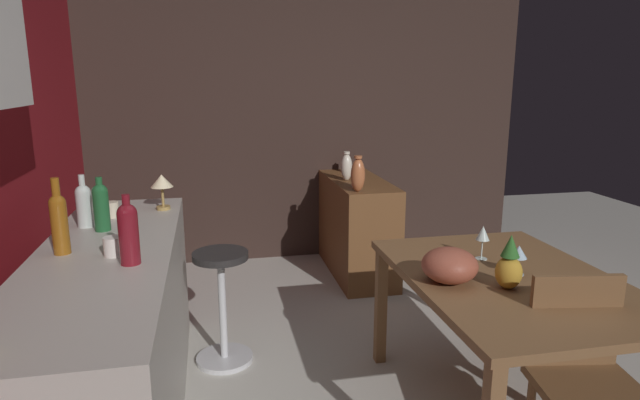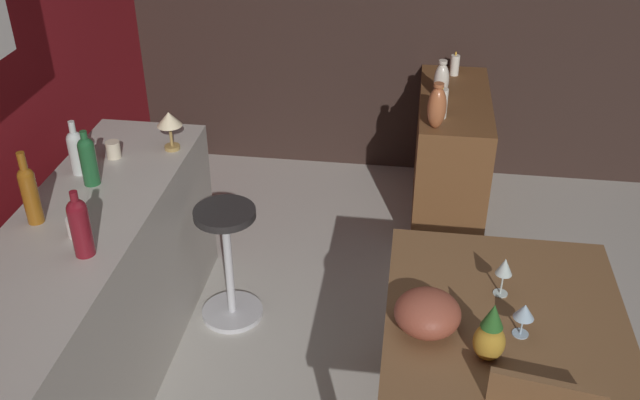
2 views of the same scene
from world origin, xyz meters
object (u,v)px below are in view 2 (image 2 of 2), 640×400
Objects in this scene: wine_glass_right at (504,268)px; fruit_bowl at (427,313)px; cup_white at (77,227)px; counter_lamp at (169,122)px; cup_cream at (114,149)px; pillar_candle_tall at (455,65)px; sideboard_cabinet at (450,156)px; vase_ceramic_ivory at (441,80)px; wine_bottle_ruby at (80,225)px; vase_copper at (437,107)px; wine_bottle_green at (88,159)px; pillar_candle_short at (441,103)px; pineapple_centerpiece at (490,335)px; wine_bottle_amber at (29,192)px; dining_table at (506,352)px; bar_stool at (228,261)px; wine_glass_left at (524,312)px; wine_bottle_clear at (77,150)px.

wine_glass_right is 0.40m from fruit_bowl.
counter_lamp reaches higher than cup_white.
cup_cream is 2.35m from pillar_candle_tall.
cup_white is at bearing 91.61° from wine_glass_right.
sideboard_cabinet is 4.54× the size of vase_ceramic_ivory.
fruit_bowl is 0.87× the size of wine_bottle_ruby.
wine_bottle_green is at bearing 121.87° from vase_copper.
cup_white is 2.80m from pillar_candle_tall.
sideboard_cabinet is 4.29× the size of fruit_bowl.
wine_bottle_ruby is 1.82× the size of pillar_candle_tall.
pillar_candle_tall is (0.38, 0.01, 0.48)m from sideboard_cabinet.
wine_bottle_green is 0.59m from wine_bottle_ruby.
wine_bottle_ruby reaches higher than vase_ceramic_ivory.
wine_bottle_ruby is at bearing 144.18° from vase_ceramic_ivory.
cup_cream is at bearing 118.30° from pillar_candle_short.
cup_white is at bearing 133.58° from vase_copper.
wine_bottle_amber is at bearing 78.08° from pineapple_centerpiece.
pillar_candle_tall is at bearing -47.84° from cup_cream.
pillar_candle_tall is 0.70m from pillar_candle_short.
pillar_candle_tall reaches higher than sideboard_cabinet.
wine_glass_right is 2.23m from pillar_candle_tall.
dining_table reaches higher than bar_stool.
wine_glass_left reaches higher than dining_table.
pillar_candle_short is at bearing -47.86° from bar_stool.
sideboard_cabinet is 0.72m from vase_copper.
sideboard_cabinet is at bearing -50.14° from wine_bottle_green.
vase_copper is at bearing 6.46° from pineapple_centerpiece.
bar_stool is at bearing 137.41° from sideboard_cabinet.
wine_glass_left is 0.25m from wine_glass_right.
counter_lamp is (-1.07, 1.49, 0.64)m from sideboard_cabinet.
wine_bottle_amber reaches higher than pineapple_centerpiece.
wine_bottle_ruby reaches higher than pillar_candle_tall.
wine_bottle_amber is 0.64m from cup_cream.
fruit_bowl is at bearing -111.66° from wine_bottle_green.
sideboard_cabinet is 2.62m from wine_bottle_ruby.
wine_bottle_clear is at bearing 127.86° from vase_ceramic_ivory.
wine_bottle_amber reaches higher than cup_cream.
vase_ceramic_ivory is at bearing -44.28° from wine_bottle_amber.
dining_table is at bearing -92.72° from wine_bottle_ruby.
wine_bottle_clear is 0.22m from cup_cream.
vase_copper is at bearing -62.02° from wine_bottle_clear.
wine_bottle_amber is at bearing 57.39° from wine_bottle_ruby.
wine_glass_right is at bearing -172.28° from vase_ceramic_ivory.
wine_bottle_green is 1.14× the size of vase_ceramic_ivory.
wine_bottle_ruby is 2.77× the size of cup_cream.
pillar_candle_short is at bearing -58.72° from wine_bottle_clear.
sideboard_cabinet is at bearing 5.65° from wine_glass_left.
wine_bottle_clear is 2.55m from pillar_candle_tall.
wine_bottle_green reaches higher than wine_glass_right.
pillar_candle_short is at bearing -1.72° from fruit_bowl.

